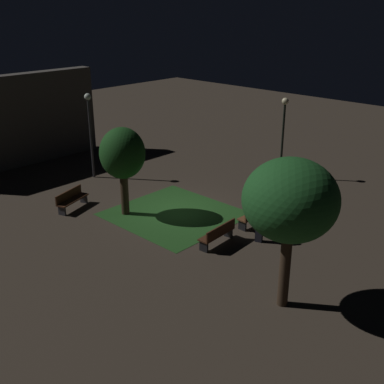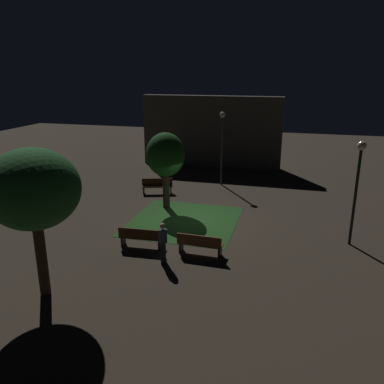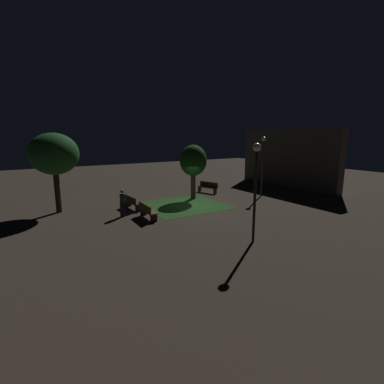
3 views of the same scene
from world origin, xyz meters
name	(u,v)px [view 2 (image 2 of 3)]	position (x,y,z in m)	size (l,w,h in m)	color
ground_plane	(193,220)	(0.00, 0.00, 0.00)	(60.00, 60.00, 0.00)	#3D3328
grass_lawn	(184,221)	(-0.38, -0.26, 0.01)	(5.07, 5.34, 0.01)	#23511E
bench_by_lamp	(141,237)	(-1.25, -3.59, 0.48)	(1.82, 0.58, 0.88)	#422314
bench_back_row	(200,244)	(1.25, -3.59, 0.48)	(1.81, 0.53, 0.88)	brown
bench_front_left	(157,185)	(-3.18, 3.68, 0.48)	(1.86, 1.02, 0.88)	#422314
tree_left_canopy	(165,156)	(-1.84, 1.41, 2.81)	(2.00, 2.00, 4.00)	#38281C
tree_lawn_side	(33,190)	(-2.91, -7.70, 3.56)	(2.85, 2.85, 4.84)	#38281C
lamp_post_near_wall	(358,175)	(7.09, -0.96, 2.99)	(0.36, 0.36, 4.37)	black
lamp_post_path_center	(222,136)	(0.10, 6.52, 3.11)	(0.36, 0.36, 4.59)	#333338
pedestrian	(163,242)	(0.08, -4.61, 0.85)	(0.32, 0.33, 1.61)	black
building_wall_backdrop	(211,132)	(-1.68, 11.42, 2.62)	(10.43, 0.80, 5.23)	#4C4742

